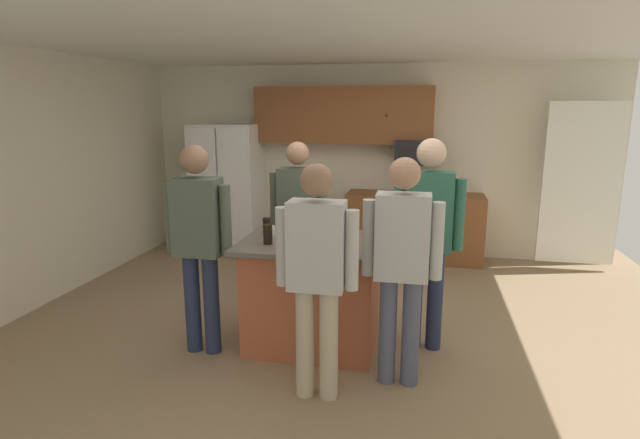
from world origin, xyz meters
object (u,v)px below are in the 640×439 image
(glass_dark_ale, at_px, (268,234))
(serving_tray, at_px, (325,239))
(refrigerator, at_px, (228,189))
(glass_pilsner, at_px, (307,240))
(person_host_foreground, at_px, (402,258))
(person_guest_left, at_px, (198,235))
(glass_stout_tall, at_px, (334,242))
(kitchen_island, at_px, (313,293))
(person_elder_center, at_px, (428,230))
(person_guest_right, at_px, (298,215))
(mug_ceramic_white, at_px, (271,232))
(person_guest_by_door, at_px, (317,267))
(microwave_over_range, at_px, (417,152))
(glass_short_whisky, at_px, (267,226))
(mug_blue_stoneware, at_px, (370,230))

(glass_dark_ale, bearing_deg, serving_tray, 19.39)
(refrigerator, xyz_separation_m, glass_pilsner, (1.82, -2.91, 0.10))
(serving_tray, bearing_deg, person_host_foreground, -36.44)
(person_guest_left, xyz_separation_m, glass_stout_tall, (1.11, 0.06, -0.01))
(kitchen_island, distance_m, serving_tray, 0.49)
(glass_dark_ale, bearing_deg, person_elder_center, 13.22)
(person_guest_right, relative_size, serving_tray, 3.87)
(person_guest_right, height_order, glass_pilsner, person_guest_right)
(mug_ceramic_white, distance_m, serving_tray, 0.49)
(glass_stout_tall, bearing_deg, mug_ceramic_white, 153.37)
(person_guest_by_door, distance_m, person_guest_right, 1.63)
(refrigerator, relative_size, person_host_foreground, 1.07)
(person_host_foreground, height_order, person_guest_by_door, person_host_foreground)
(person_guest_left, height_order, glass_dark_ale, person_guest_left)
(microwave_over_range, bearing_deg, glass_dark_ale, -110.93)
(person_guest_by_door, xyz_separation_m, mug_ceramic_white, (-0.58, 0.84, 0.02))
(glass_short_whisky, bearing_deg, microwave_over_range, 64.88)
(microwave_over_range, relative_size, glass_pilsner, 4.00)
(mug_blue_stoneware, height_order, serving_tray, mug_blue_stoneware)
(person_guest_by_door, relative_size, glass_stout_tall, 12.55)
(refrigerator, bearing_deg, person_elder_center, -42.69)
(mug_blue_stoneware, bearing_deg, person_guest_right, 148.92)
(person_guest_by_door, relative_size, serving_tray, 3.79)
(person_host_foreground, relative_size, mug_ceramic_white, 14.07)
(refrigerator, height_order, person_guest_right, refrigerator)
(glass_dark_ale, height_order, mug_ceramic_white, glass_dark_ale)
(microwave_over_range, height_order, mug_blue_stoneware, microwave_over_range)
(kitchen_island, distance_m, glass_short_whisky, 0.71)
(microwave_over_range, bearing_deg, refrigerator, -177.40)
(mug_blue_stoneware, bearing_deg, person_guest_left, -155.35)
(person_guest_left, bearing_deg, microwave_over_range, 42.42)
(kitchen_island, height_order, serving_tray, serving_tray)
(glass_pilsner, bearing_deg, glass_stout_tall, -1.75)
(glass_pilsner, height_order, glass_short_whisky, glass_short_whisky)
(person_guest_left, xyz_separation_m, serving_tray, (0.99, 0.30, -0.06))
(microwave_over_range, distance_m, person_guest_left, 3.55)
(glass_stout_tall, bearing_deg, person_elder_center, 28.33)
(glass_pilsner, xyz_separation_m, glass_dark_ale, (-0.35, 0.08, 0.01))
(person_host_foreground, relative_size, serving_tray, 3.84)
(person_guest_by_door, height_order, person_guest_left, person_guest_left)
(person_guest_left, bearing_deg, person_guest_by_door, -43.25)
(kitchen_island, xyz_separation_m, glass_pilsner, (0.01, -0.24, 0.53))
(refrigerator, distance_m, person_elder_center, 3.74)
(mug_ceramic_white, bearing_deg, refrigerator, 118.66)
(refrigerator, xyz_separation_m, glass_stout_tall, (2.04, -2.92, 0.10))
(glass_short_whisky, bearing_deg, glass_pilsner, -40.86)
(mug_blue_stoneware, bearing_deg, serving_tray, -137.67)
(person_host_foreground, relative_size, glass_pilsner, 12.07)
(refrigerator, distance_m, glass_pilsner, 3.44)
(kitchen_island, relative_size, mug_blue_stoneware, 9.53)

